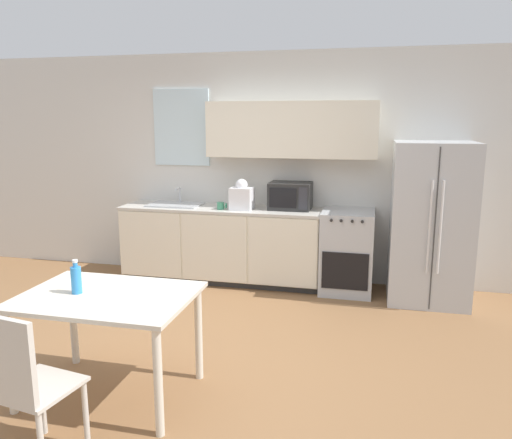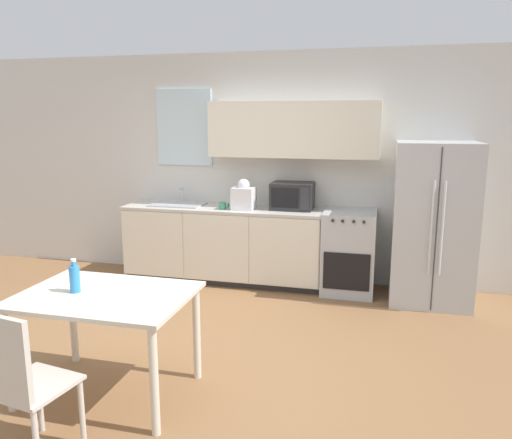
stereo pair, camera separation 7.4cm
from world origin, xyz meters
name	(u,v)px [view 1 (the left image)]	position (x,y,z in m)	size (l,w,h in m)	color
ground_plane	(191,350)	(0.00, 0.00, 0.00)	(12.00, 12.00, 0.00)	olive
wall_back	(257,161)	(0.07, 2.14, 1.43)	(12.00, 0.38, 2.70)	silver
kitchen_counter	(222,244)	(-0.29, 1.85, 0.46)	(2.40, 0.61, 0.90)	#333333
oven_range	(347,251)	(1.19, 1.83, 0.46)	(0.58, 0.65, 0.93)	#B7BABC
refrigerator	(430,223)	(2.06, 1.76, 0.85)	(0.82, 0.81, 1.70)	silver
kitchen_sink	(175,204)	(-0.88, 1.85, 0.92)	(0.63, 0.41, 0.20)	#B7BABC
microwave	(290,196)	(0.52, 1.93, 1.06)	(0.48, 0.37, 0.31)	#282828
coffee_mug	(221,206)	(-0.25, 1.72, 0.95)	(0.12, 0.08, 0.08)	#3F8C66
grocery_bag_0	(242,196)	(-0.02, 1.77, 1.06)	(0.26, 0.22, 0.35)	white
dining_table	(108,309)	(-0.30, -0.78, 0.65)	(1.17, 0.84, 0.75)	beige
dining_chair_near	(23,380)	(-0.37, -1.58, 0.54)	(0.46, 0.46, 0.93)	beige
drink_bottle	(76,279)	(-0.51, -0.81, 0.85)	(0.07, 0.07, 0.24)	#338CD8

